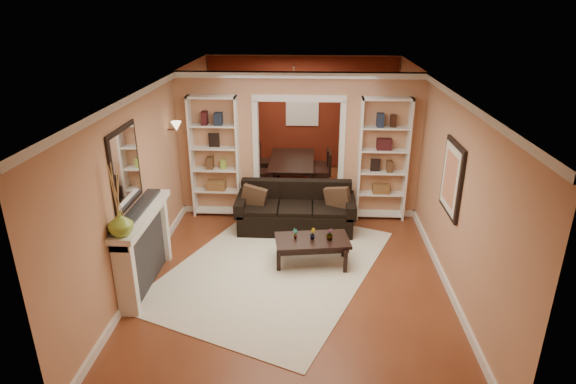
# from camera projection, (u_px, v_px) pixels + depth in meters

# --- Properties ---
(floor) EXTENTS (8.00, 8.00, 0.00)m
(floor) POSITION_uv_depth(u_px,v_px,m) (296.00, 240.00, 8.34)
(floor) COLOR brown
(floor) RESTS_ON ground
(ceiling) EXTENTS (8.00, 8.00, 0.00)m
(ceiling) POSITION_uv_depth(u_px,v_px,m) (297.00, 83.00, 7.34)
(ceiling) COLOR white
(ceiling) RESTS_ON ground
(wall_back) EXTENTS (8.00, 0.00, 8.00)m
(wall_back) POSITION_uv_depth(u_px,v_px,m) (302.00, 113.00, 11.55)
(wall_back) COLOR tan
(wall_back) RESTS_ON ground
(wall_front) EXTENTS (8.00, 0.00, 8.00)m
(wall_front) POSITION_uv_depth(u_px,v_px,m) (280.00, 316.00, 4.13)
(wall_front) COLOR tan
(wall_front) RESTS_ON ground
(wall_left) EXTENTS (0.00, 8.00, 8.00)m
(wall_left) POSITION_uv_depth(u_px,v_px,m) (161.00, 164.00, 7.95)
(wall_left) COLOR tan
(wall_left) RESTS_ON ground
(wall_right) EXTENTS (0.00, 8.00, 8.00)m
(wall_right) POSITION_uv_depth(u_px,v_px,m) (436.00, 169.00, 7.73)
(wall_right) COLOR tan
(wall_right) RESTS_ON ground
(partition_wall) EXTENTS (4.50, 0.15, 2.70)m
(partition_wall) POSITION_uv_depth(u_px,v_px,m) (299.00, 146.00, 8.96)
(partition_wall) COLOR tan
(partition_wall) RESTS_ON floor
(red_back_panel) EXTENTS (4.44, 0.04, 2.64)m
(red_back_panel) POSITION_uv_depth(u_px,v_px,m) (302.00, 115.00, 11.54)
(red_back_panel) COLOR maroon
(red_back_panel) RESTS_ON floor
(dining_window) EXTENTS (0.78, 0.03, 0.98)m
(dining_window) POSITION_uv_depth(u_px,v_px,m) (302.00, 105.00, 11.41)
(dining_window) COLOR #8CA5CC
(dining_window) RESTS_ON wall_back
(area_rug) EXTENTS (4.03, 4.62, 0.01)m
(area_rug) POSITION_uv_depth(u_px,v_px,m) (274.00, 267.00, 7.50)
(area_rug) COLOR silver
(area_rug) RESTS_ON floor
(sofa) EXTENTS (2.11, 0.91, 0.83)m
(sofa) POSITION_uv_depth(u_px,v_px,m) (296.00, 208.00, 8.61)
(sofa) COLOR black
(sofa) RESTS_ON floor
(pillow_left) EXTENTS (0.44, 0.19, 0.43)m
(pillow_left) POSITION_uv_depth(u_px,v_px,m) (254.00, 197.00, 8.55)
(pillow_left) COLOR #513723
(pillow_left) RESTS_ON sofa
(pillow_right) EXTENTS (0.46, 0.31, 0.45)m
(pillow_right) POSITION_uv_depth(u_px,v_px,m) (338.00, 198.00, 8.48)
(pillow_right) COLOR #513723
(pillow_right) RESTS_ON sofa
(coffee_table) EXTENTS (1.21, 0.77, 0.43)m
(coffee_table) POSITION_uv_depth(u_px,v_px,m) (312.00, 251.00, 7.53)
(coffee_table) COLOR black
(coffee_table) RESTS_ON floor
(plant_left) EXTENTS (0.11, 0.11, 0.17)m
(plant_left) POSITION_uv_depth(u_px,v_px,m) (295.00, 234.00, 7.43)
(plant_left) COLOR #336626
(plant_left) RESTS_ON coffee_table
(plant_center) EXTENTS (0.09, 0.11, 0.18)m
(plant_center) POSITION_uv_depth(u_px,v_px,m) (312.00, 234.00, 7.41)
(plant_center) COLOR #336626
(plant_center) RESTS_ON coffee_table
(plant_right) EXTENTS (0.11, 0.11, 0.19)m
(plant_right) POSITION_uv_depth(u_px,v_px,m) (330.00, 234.00, 7.40)
(plant_right) COLOR #336626
(plant_right) RESTS_ON coffee_table
(bookshelf_left) EXTENTS (0.90, 0.30, 2.30)m
(bookshelf_left) POSITION_uv_depth(u_px,v_px,m) (215.00, 158.00, 8.95)
(bookshelf_left) COLOR white
(bookshelf_left) RESTS_ON floor
(bookshelf_right) EXTENTS (0.90, 0.30, 2.30)m
(bookshelf_right) POSITION_uv_depth(u_px,v_px,m) (383.00, 160.00, 8.80)
(bookshelf_right) COLOR white
(bookshelf_right) RESTS_ON floor
(fireplace) EXTENTS (0.32, 1.70, 1.16)m
(fireplace) POSITION_uv_depth(u_px,v_px,m) (146.00, 249.00, 6.84)
(fireplace) COLOR white
(fireplace) RESTS_ON floor
(vase) EXTENTS (0.34, 0.34, 0.32)m
(vase) POSITION_uv_depth(u_px,v_px,m) (120.00, 223.00, 5.91)
(vase) COLOR #87AE38
(vase) RESTS_ON fireplace
(mirror) EXTENTS (0.03, 0.95, 1.10)m
(mirror) POSITION_uv_depth(u_px,v_px,m) (125.00, 168.00, 6.39)
(mirror) COLOR silver
(mirror) RESTS_ON wall_left
(wall_sconce) EXTENTS (0.18, 0.18, 0.22)m
(wall_sconce) POSITION_uv_depth(u_px,v_px,m) (173.00, 128.00, 8.28)
(wall_sconce) COLOR #FFE0A5
(wall_sconce) RESTS_ON wall_left
(framed_art) EXTENTS (0.04, 0.85, 1.05)m
(framed_art) POSITION_uv_depth(u_px,v_px,m) (451.00, 179.00, 6.74)
(framed_art) COLOR black
(framed_art) RESTS_ON wall_right
(dining_table) EXTENTS (1.74, 0.97, 0.61)m
(dining_table) POSITION_uv_depth(u_px,v_px,m) (293.00, 173.00, 10.69)
(dining_table) COLOR black
(dining_table) RESTS_ON floor
(dining_chair_nw) EXTENTS (0.48, 0.48, 0.81)m
(dining_chair_nw) POSITION_uv_depth(u_px,v_px,m) (267.00, 172.00, 10.40)
(dining_chair_nw) COLOR black
(dining_chair_nw) RESTS_ON floor
(dining_chair_ne) EXTENTS (0.54, 0.54, 0.91)m
(dining_chair_ne) POSITION_uv_depth(u_px,v_px,m) (318.00, 171.00, 10.33)
(dining_chair_ne) COLOR black
(dining_chair_ne) RESTS_ON floor
(dining_chair_sw) EXTENTS (0.56, 0.56, 0.89)m
(dining_chair_sw) POSITION_uv_depth(u_px,v_px,m) (270.00, 162.00, 10.95)
(dining_chair_sw) COLOR black
(dining_chair_sw) RESTS_ON floor
(dining_chair_se) EXTENTS (0.46, 0.46, 0.80)m
(dining_chair_se) POSITION_uv_depth(u_px,v_px,m) (318.00, 165.00, 10.91)
(dining_chair_se) COLOR black
(dining_chair_se) RESTS_ON floor
(chandelier) EXTENTS (0.50, 0.50, 0.30)m
(chandelier) POSITION_uv_depth(u_px,v_px,m) (301.00, 95.00, 10.10)
(chandelier) COLOR #3B221A
(chandelier) RESTS_ON ceiling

